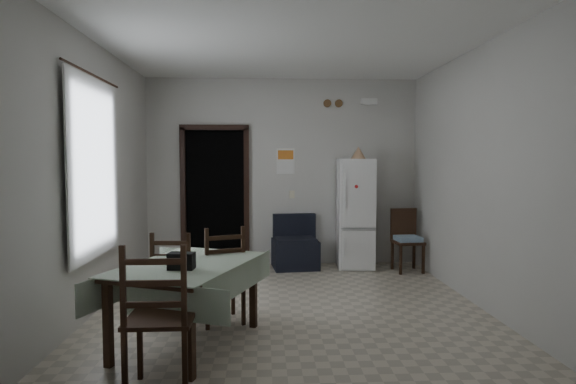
{
  "coord_description": "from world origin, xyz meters",
  "views": [
    {
      "loc": [
        -0.29,
        -5.27,
        1.62
      ],
      "look_at": [
        0.0,
        0.5,
        1.25
      ],
      "focal_mm": 30.0,
      "sensor_mm": 36.0,
      "label": 1
    }
  ],
  "objects_px": {
    "dining_chair_far_right": "(221,274)",
    "dining_chair_near_head": "(161,316)",
    "dining_chair_far_left": "(176,278)",
    "navy_seat": "(295,242)",
    "corner_chair": "(408,241)",
    "fridge": "(355,213)",
    "dining_table": "(188,304)"
  },
  "relations": [
    {
      "from": "dining_chair_far_right",
      "to": "dining_chair_near_head",
      "type": "distance_m",
      "value": 1.48
    },
    {
      "from": "dining_chair_far_left",
      "to": "dining_chair_near_head",
      "type": "relative_size",
      "value": 0.88
    },
    {
      "from": "navy_seat",
      "to": "dining_chair_far_left",
      "type": "xyz_separation_m",
      "value": [
        -1.34,
        -2.48,
        0.07
      ]
    },
    {
      "from": "navy_seat",
      "to": "dining_chair_near_head",
      "type": "bearing_deg",
      "value": -113.23
    },
    {
      "from": "corner_chair",
      "to": "dining_chair_far_left",
      "type": "relative_size",
      "value": 0.97
    },
    {
      "from": "fridge",
      "to": "dining_table",
      "type": "distance_m",
      "value": 3.67
    },
    {
      "from": "navy_seat",
      "to": "dining_chair_far_left",
      "type": "relative_size",
      "value": 0.85
    },
    {
      "from": "navy_seat",
      "to": "dining_table",
      "type": "xyz_separation_m",
      "value": [
        -1.14,
        -3.01,
        -0.04
      ]
    },
    {
      "from": "fridge",
      "to": "corner_chair",
      "type": "distance_m",
      "value": 0.87
    },
    {
      "from": "dining_chair_near_head",
      "to": "fridge",
      "type": "bearing_deg",
      "value": -118.83
    },
    {
      "from": "fridge",
      "to": "dining_chair_near_head",
      "type": "bearing_deg",
      "value": -115.23
    },
    {
      "from": "corner_chair",
      "to": "dining_chair_near_head",
      "type": "bearing_deg",
      "value": -133.59
    },
    {
      "from": "navy_seat",
      "to": "dining_table",
      "type": "height_order",
      "value": "navy_seat"
    },
    {
      "from": "fridge",
      "to": "dining_chair_far_left",
      "type": "height_order",
      "value": "fridge"
    },
    {
      "from": "corner_chair",
      "to": "dining_chair_far_right",
      "type": "distance_m",
      "value": 3.3
    },
    {
      "from": "corner_chair",
      "to": "dining_chair_far_right",
      "type": "xyz_separation_m",
      "value": [
        -2.54,
        -2.09,
        0.03
      ]
    },
    {
      "from": "fridge",
      "to": "corner_chair",
      "type": "relative_size",
      "value": 1.81
    },
    {
      "from": "navy_seat",
      "to": "fridge",
      "type": "bearing_deg",
      "value": -6.02
    },
    {
      "from": "corner_chair",
      "to": "dining_table",
      "type": "xyz_separation_m",
      "value": [
        -2.77,
        -2.69,
        -0.09
      ]
    },
    {
      "from": "corner_chair",
      "to": "dining_chair_far_left",
      "type": "height_order",
      "value": "dining_chair_far_left"
    },
    {
      "from": "fridge",
      "to": "dining_table",
      "type": "bearing_deg",
      "value": -120.86
    },
    {
      "from": "navy_seat",
      "to": "dining_chair_far_right",
      "type": "xyz_separation_m",
      "value": [
        -0.91,
        -2.41,
        0.09
      ]
    },
    {
      "from": "dining_table",
      "to": "dining_chair_far_left",
      "type": "relative_size",
      "value": 1.48
    },
    {
      "from": "fridge",
      "to": "dining_chair_far_left",
      "type": "bearing_deg",
      "value": -128.84
    },
    {
      "from": "navy_seat",
      "to": "dining_table",
      "type": "bearing_deg",
      "value": -116.73
    },
    {
      "from": "navy_seat",
      "to": "dining_chair_far_right",
      "type": "relative_size",
      "value": 0.81
    },
    {
      "from": "fridge",
      "to": "dining_table",
      "type": "relative_size",
      "value": 1.18
    },
    {
      "from": "navy_seat",
      "to": "dining_chair_far_right",
      "type": "height_order",
      "value": "dining_chair_far_right"
    },
    {
      "from": "dining_table",
      "to": "dining_chair_far_right",
      "type": "relative_size",
      "value": 1.42
    },
    {
      "from": "fridge",
      "to": "navy_seat",
      "type": "xyz_separation_m",
      "value": [
        -0.91,
        -0.0,
        -0.43
      ]
    },
    {
      "from": "dining_chair_far_left",
      "to": "dining_chair_near_head",
      "type": "height_order",
      "value": "dining_chair_near_head"
    },
    {
      "from": "dining_chair_far_right",
      "to": "dining_table",
      "type": "bearing_deg",
      "value": 49.05
    }
  ]
}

